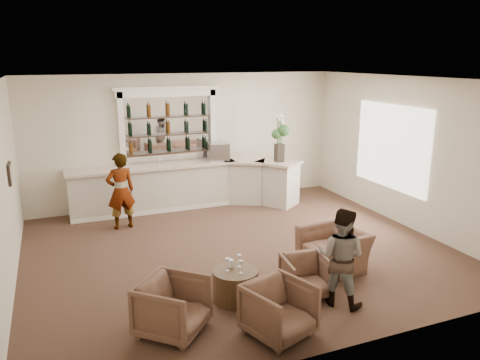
% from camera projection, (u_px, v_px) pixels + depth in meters
% --- Properties ---
extents(ground, '(8.00, 8.00, 0.00)m').
position_uv_depth(ground, '(239.00, 250.00, 9.22)').
color(ground, brown).
rests_on(ground, ground).
extents(room_shell, '(8.04, 7.02, 3.32)m').
position_uv_depth(room_shell, '(233.00, 127.00, 9.32)').
color(room_shell, beige).
rests_on(room_shell, ground).
extents(bar_counter, '(5.72, 1.80, 1.14)m').
position_uv_depth(bar_counter, '(188.00, 185.00, 11.70)').
color(bar_counter, beige).
rests_on(bar_counter, ground).
extents(back_bar_alcove, '(2.64, 0.25, 3.00)m').
position_uv_depth(back_bar_alcove, '(169.00, 126.00, 11.57)').
color(back_bar_alcove, white).
rests_on(back_bar_alcove, ground).
extents(cocktail_table, '(0.72, 0.72, 0.50)m').
position_uv_depth(cocktail_table, '(235.00, 285.00, 7.27)').
color(cocktail_table, brown).
rests_on(cocktail_table, ground).
extents(sommelier, '(0.67, 0.49, 1.70)m').
position_uv_depth(sommelier, '(121.00, 191.00, 10.21)').
color(sommelier, gray).
rests_on(sommelier, ground).
extents(guest, '(0.93, 0.95, 1.54)m').
position_uv_depth(guest, '(341.00, 257.00, 7.04)').
color(guest, gray).
rests_on(guest, ground).
extents(armchair_left, '(1.19, 1.19, 0.78)m').
position_uv_depth(armchair_left, '(173.00, 307.00, 6.37)').
color(armchair_left, brown).
rests_on(armchair_left, ground).
extents(armchair_center, '(1.03, 1.05, 0.75)m').
position_uv_depth(armchair_center, '(279.00, 310.00, 6.31)').
color(armchair_center, brown).
rests_on(armchair_center, ground).
extents(armchair_right, '(0.77, 0.79, 0.64)m').
position_uv_depth(armchair_right, '(306.00, 276.00, 7.41)').
color(armchair_right, brown).
rests_on(armchair_right, ground).
extents(armchair_far, '(1.08, 1.20, 0.71)m').
position_uv_depth(armchair_far, '(334.00, 248.00, 8.39)').
color(armchair_far, brown).
rests_on(armchair_far, ground).
extents(espresso_machine, '(0.55, 0.48, 0.44)m').
position_uv_depth(espresso_machine, '(218.00, 152.00, 11.87)').
color(espresso_machine, '#AEAEB3').
rests_on(espresso_machine, bar_counter).
extents(flower_vase, '(0.31, 0.31, 1.18)m').
position_uv_depth(flower_vase, '(280.00, 135.00, 11.60)').
color(flower_vase, black).
rests_on(flower_vase, bar_counter).
extents(wine_glass_bar_left, '(0.07, 0.07, 0.21)m').
position_uv_depth(wine_glass_bar_left, '(159.00, 162.00, 11.21)').
color(wine_glass_bar_left, white).
rests_on(wine_glass_bar_left, bar_counter).
extents(wine_glass_bar_right, '(0.07, 0.07, 0.21)m').
position_uv_depth(wine_glass_bar_right, '(182.00, 160.00, 11.48)').
color(wine_glass_bar_right, white).
rests_on(wine_glass_bar_right, bar_counter).
extents(wine_glass_tbl_a, '(0.07, 0.07, 0.21)m').
position_uv_depth(wine_glass_tbl_a, '(227.00, 264.00, 7.16)').
color(wine_glass_tbl_a, white).
rests_on(wine_glass_tbl_a, cocktail_table).
extents(wine_glass_tbl_b, '(0.07, 0.07, 0.21)m').
position_uv_depth(wine_glass_tbl_b, '(239.00, 261.00, 7.29)').
color(wine_glass_tbl_b, white).
rests_on(wine_glass_tbl_b, cocktail_table).
extents(wine_glass_tbl_c, '(0.07, 0.07, 0.21)m').
position_uv_depth(wine_glass_tbl_c, '(241.00, 267.00, 7.08)').
color(wine_glass_tbl_c, white).
rests_on(wine_glass_tbl_c, cocktail_table).
extents(napkin_holder, '(0.08, 0.08, 0.12)m').
position_uv_depth(napkin_holder, '(231.00, 263.00, 7.31)').
color(napkin_holder, silver).
rests_on(napkin_holder, cocktail_table).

